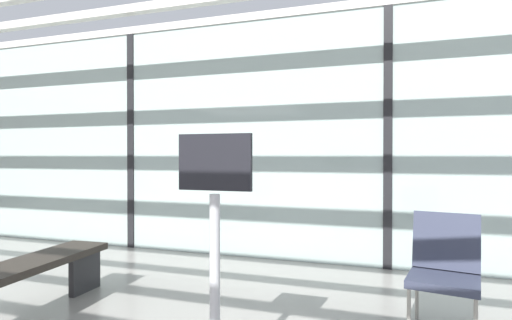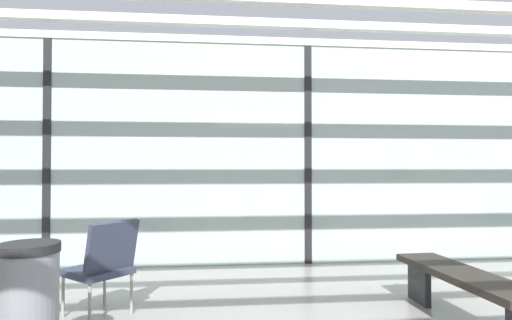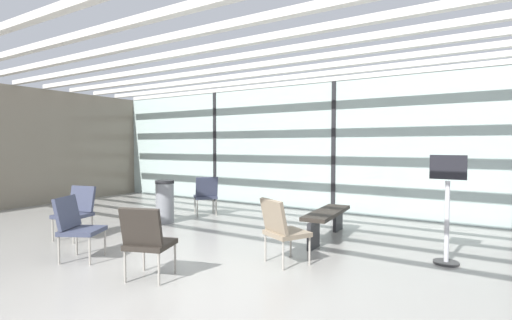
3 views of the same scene
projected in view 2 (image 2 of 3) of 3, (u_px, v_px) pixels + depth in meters
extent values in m
cube|color=#A3B7B2|center=(307.00, 154.00, 5.85)|extent=(14.00, 0.08, 3.05)
cube|color=black|center=(48.00, 153.00, 5.51)|extent=(0.10, 0.12, 3.05)
cube|color=black|center=(307.00, 154.00, 5.85)|extent=(0.10, 0.12, 3.05)
cube|color=beige|center=(338.00, 2.00, 4.42)|extent=(13.72, 0.12, 0.10)
cube|color=beige|center=(320.00, 25.00, 5.15)|extent=(13.72, 0.12, 0.10)
cube|color=beige|center=(307.00, 43.00, 5.88)|extent=(13.72, 0.12, 0.10)
ellipsoid|color=silver|center=(241.00, 145.00, 11.30)|extent=(13.73, 3.89, 3.89)
sphere|color=black|center=(75.00, 126.00, 9.14)|extent=(0.28, 0.28, 0.28)
sphere|color=black|center=(117.00, 127.00, 9.23)|extent=(0.28, 0.28, 0.28)
sphere|color=black|center=(158.00, 127.00, 9.32)|extent=(0.28, 0.28, 0.28)
sphere|color=black|center=(198.00, 128.00, 9.41)|extent=(0.28, 0.28, 0.28)
sphere|color=black|center=(238.00, 128.00, 9.50)|extent=(0.28, 0.28, 0.28)
sphere|color=black|center=(277.00, 128.00, 9.59)|extent=(0.28, 0.28, 0.28)
cube|color=#33384C|center=(98.00, 271.00, 3.77)|extent=(0.68, 0.68, 0.06)
cube|color=#33384C|center=(112.00, 246.00, 3.64)|extent=(0.43, 0.45, 0.44)
cylinder|color=gray|center=(105.00, 286.00, 4.06)|extent=(0.03, 0.03, 0.37)
cylinder|color=gray|center=(63.00, 296.00, 3.72)|extent=(0.03, 0.03, 0.37)
cylinder|color=gray|center=(132.00, 293.00, 3.81)|extent=(0.03, 0.03, 0.37)
cylinder|color=gray|center=(90.00, 306.00, 3.47)|extent=(0.03, 0.03, 0.37)
cube|color=#28231E|center=(463.00, 275.00, 3.48)|extent=(0.49, 1.52, 0.06)
cube|color=#262628|center=(419.00, 281.00, 4.13)|extent=(0.06, 0.36, 0.41)
cylinder|color=slate|center=(28.00, 316.00, 2.64)|extent=(0.36, 0.36, 0.80)
cylinder|color=black|center=(29.00, 248.00, 2.64)|extent=(0.38, 0.38, 0.06)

